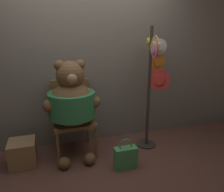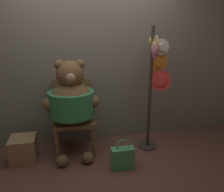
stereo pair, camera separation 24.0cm
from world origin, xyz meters
The scene contains 7 objects.
ground_plane centered at (0.00, 0.00, 0.00)m, with size 14.00×14.00×0.00m, color brown.
wall_back centered at (0.00, 0.59, 1.29)m, with size 8.00×0.10×2.59m.
chair centered at (-0.28, 0.31, 0.55)m, with size 0.54×0.55×1.00m.
teddy_bear centered at (-0.31, 0.13, 0.79)m, with size 0.72×0.64×1.31m.
hat_display_rack centered at (0.81, 0.09, 1.08)m, with size 0.39×0.57×1.72m.
handbag_on_ground centered at (0.27, -0.33, 0.15)m, with size 0.28×0.12×0.40m.
wooden_crate centered at (-0.96, 0.12, 0.16)m, with size 0.33×0.33×0.33m.
Camera 1 is at (-0.59, -2.55, 1.64)m, focal length 35.00 mm.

